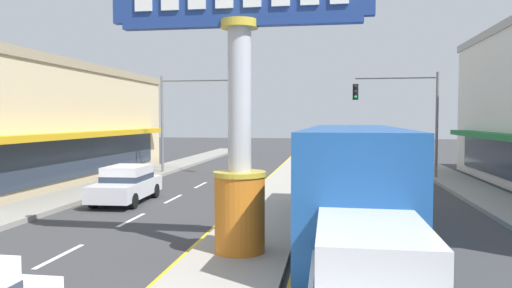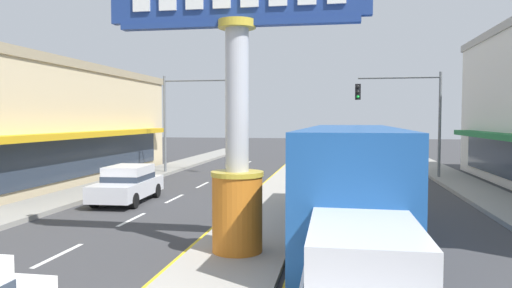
{
  "view_description": "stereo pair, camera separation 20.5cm",
  "coord_description": "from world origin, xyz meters",
  "px_view_note": "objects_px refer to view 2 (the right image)",
  "views": [
    {
      "loc": [
        2.29,
        -6.22,
        3.51
      ],
      "look_at": [
        -0.42,
        10.72,
        2.6
      ],
      "focal_mm": 33.28,
      "sensor_mm": 36.0,
      "label": 1
    },
    {
      "loc": [
        2.49,
        -6.19,
        3.51
      ],
      "look_at": [
        -0.42,
        10.72,
        2.6
      ],
      "focal_mm": 33.28,
      "sensor_mm": 36.0,
      "label": 2
    }
  ],
  "objects_px": {
    "district_sign": "(237,113)",
    "traffic_light_right_side": "(408,106)",
    "suv_far_right_lane": "(364,281)",
    "sedan_near_left_lane": "(128,183)",
    "bus_near_right_lane": "(352,174)",
    "storefront_left": "(11,123)",
    "traffic_light_left_side": "(191,107)"
  },
  "relations": [
    {
      "from": "storefront_left",
      "to": "sedan_near_left_lane",
      "type": "height_order",
      "value": "storefront_left"
    },
    {
      "from": "bus_near_right_lane",
      "to": "suv_far_right_lane",
      "type": "xyz_separation_m",
      "value": [
        0.0,
        -6.79,
        -0.88
      ]
    },
    {
      "from": "bus_near_right_lane",
      "to": "sedan_near_left_lane",
      "type": "xyz_separation_m",
      "value": [
        -9.13,
        4.44,
        -1.08
      ]
    },
    {
      "from": "suv_far_right_lane",
      "to": "sedan_near_left_lane",
      "type": "distance_m",
      "value": 14.47
    },
    {
      "from": "traffic_light_left_side",
      "to": "bus_near_right_lane",
      "type": "relative_size",
      "value": 0.55
    },
    {
      "from": "suv_far_right_lane",
      "to": "sedan_near_left_lane",
      "type": "xyz_separation_m",
      "value": [
        -9.13,
        11.22,
        -0.2
      ]
    },
    {
      "from": "suv_far_right_lane",
      "to": "storefront_left",
      "type": "bearing_deg",
      "value": 138.38
    },
    {
      "from": "suv_far_right_lane",
      "to": "sedan_near_left_lane",
      "type": "relative_size",
      "value": 1.05
    },
    {
      "from": "district_sign",
      "to": "suv_far_right_lane",
      "type": "height_order",
      "value": "district_sign"
    },
    {
      "from": "bus_near_right_lane",
      "to": "storefront_left",
      "type": "bearing_deg",
      "value": 152.52
    },
    {
      "from": "storefront_left",
      "to": "bus_near_right_lane",
      "type": "xyz_separation_m",
      "value": [
        18.42,
        -9.58,
        -1.41
      ]
    },
    {
      "from": "storefront_left",
      "to": "sedan_near_left_lane",
      "type": "distance_m",
      "value": 10.91
    },
    {
      "from": "traffic_light_right_side",
      "to": "suv_far_right_lane",
      "type": "height_order",
      "value": "traffic_light_right_side"
    },
    {
      "from": "district_sign",
      "to": "sedan_near_left_lane",
      "type": "relative_size",
      "value": 1.64
    },
    {
      "from": "bus_near_right_lane",
      "to": "sedan_near_left_lane",
      "type": "distance_m",
      "value": 10.21
    },
    {
      "from": "traffic_light_right_side",
      "to": "bus_near_right_lane",
      "type": "xyz_separation_m",
      "value": [
        -3.58,
        -14.28,
        -2.38
      ]
    },
    {
      "from": "district_sign",
      "to": "bus_near_right_lane",
      "type": "relative_size",
      "value": 0.64
    },
    {
      "from": "storefront_left",
      "to": "suv_far_right_lane",
      "type": "xyz_separation_m",
      "value": [
        18.42,
        -16.37,
        -2.3
      ]
    },
    {
      "from": "district_sign",
      "to": "traffic_light_right_side",
      "type": "bearing_deg",
      "value": 68.91
    },
    {
      "from": "traffic_light_left_side",
      "to": "suv_far_right_lane",
      "type": "xyz_separation_m",
      "value": [
        9.42,
        -21.03,
        -3.26
      ]
    },
    {
      "from": "storefront_left",
      "to": "suv_far_right_lane",
      "type": "height_order",
      "value": "storefront_left"
    },
    {
      "from": "bus_near_right_lane",
      "to": "suv_far_right_lane",
      "type": "distance_m",
      "value": 6.85
    },
    {
      "from": "district_sign",
      "to": "storefront_left",
      "type": "height_order",
      "value": "district_sign"
    },
    {
      "from": "bus_near_right_lane",
      "to": "sedan_near_left_lane",
      "type": "relative_size",
      "value": 2.57
    },
    {
      "from": "storefront_left",
      "to": "traffic_light_right_side",
      "type": "bearing_deg",
      "value": 12.07
    },
    {
      "from": "district_sign",
      "to": "traffic_light_left_side",
      "type": "height_order",
      "value": "district_sign"
    },
    {
      "from": "storefront_left",
      "to": "traffic_light_left_side",
      "type": "relative_size",
      "value": 3.52
    },
    {
      "from": "storefront_left",
      "to": "sedan_near_left_lane",
      "type": "bearing_deg",
      "value": -28.98
    },
    {
      "from": "traffic_light_left_side",
      "to": "traffic_light_right_side",
      "type": "xyz_separation_m",
      "value": [
        13.0,
        0.04,
        0.0
      ]
    },
    {
      "from": "traffic_light_right_side",
      "to": "sedan_near_left_lane",
      "type": "height_order",
      "value": "traffic_light_right_side"
    },
    {
      "from": "traffic_light_right_side",
      "to": "traffic_light_left_side",
      "type": "bearing_deg",
      "value": -179.84
    },
    {
      "from": "district_sign",
      "to": "traffic_light_left_side",
      "type": "xyz_separation_m",
      "value": [
        -6.5,
        16.82,
        0.58
      ]
    }
  ]
}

